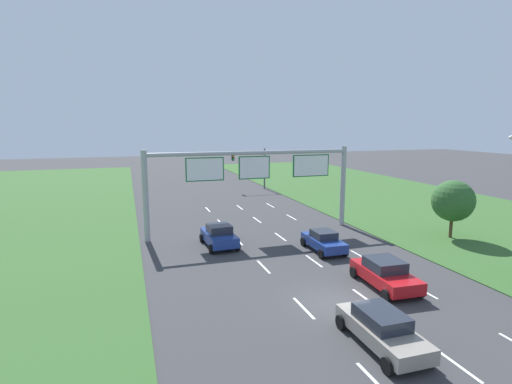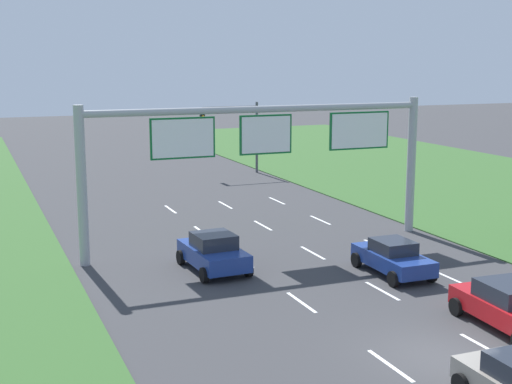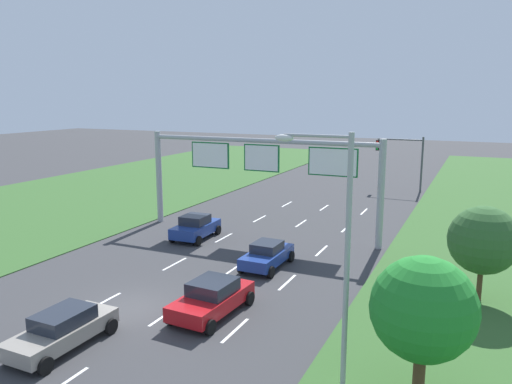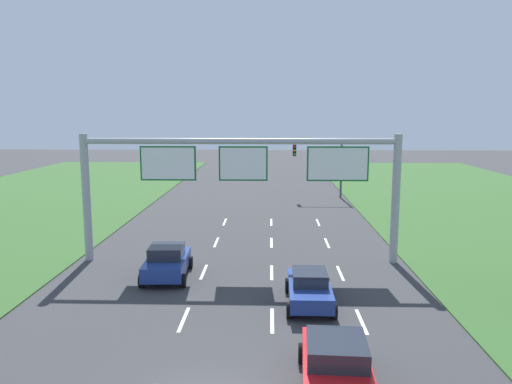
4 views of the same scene
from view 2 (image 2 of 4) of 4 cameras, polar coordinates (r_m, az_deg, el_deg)
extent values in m
plane|color=#38383A|center=(22.92, 14.46, -12.61)|extent=(200.00, 200.00, 0.00)
cube|color=white|center=(21.98, 10.69, -13.48)|extent=(0.14, 2.40, 0.01)
cube|color=white|center=(26.83, 3.65, -8.79)|extent=(0.14, 2.40, 0.01)
cube|color=white|center=(32.07, -1.06, -5.51)|extent=(0.14, 2.40, 0.01)
cube|color=white|center=(37.54, -4.39, -3.15)|extent=(0.14, 2.40, 0.01)
cube|color=white|center=(43.15, -6.85, -1.38)|extent=(0.14, 2.40, 0.01)
cube|color=white|center=(23.94, 17.89, -11.75)|extent=(0.14, 2.40, 0.01)
cube|color=white|center=(28.46, 10.06, -7.79)|extent=(0.14, 2.40, 0.01)
cube|color=white|center=(33.45, 4.56, -4.87)|extent=(0.14, 2.40, 0.01)
cube|color=white|center=(38.72, 0.55, -2.69)|extent=(0.14, 2.40, 0.01)
cube|color=white|center=(44.18, -2.47, -1.04)|extent=(0.14, 2.40, 0.01)
cube|color=white|center=(30.41, 15.69, -6.83)|extent=(0.14, 2.40, 0.01)
cube|color=white|center=(35.12, 9.68, -4.24)|extent=(0.14, 2.40, 0.01)
cube|color=white|center=(40.18, 5.16, -2.25)|extent=(0.14, 2.40, 0.01)
cube|color=white|center=(45.46, 1.68, -0.70)|extent=(0.14, 2.40, 0.01)
cube|color=navy|center=(30.50, 10.89, -5.33)|extent=(1.80, 4.07, 0.62)
cube|color=#232833|center=(30.35, 10.91, -4.28)|extent=(1.47, 1.72, 0.52)
cylinder|color=black|center=(31.35, 8.04, -5.40)|extent=(0.23, 0.64, 0.64)
cylinder|color=black|center=(32.24, 10.81, -5.04)|extent=(0.23, 0.64, 0.64)
cylinder|color=black|center=(28.93, 10.93, -6.86)|extent=(0.23, 0.64, 0.64)
cylinder|color=black|center=(29.90, 13.84, -6.40)|extent=(0.23, 0.64, 0.64)
cube|color=navy|center=(30.52, -3.43, -5.06)|extent=(2.10, 4.08, 0.71)
cube|color=#232833|center=(30.31, -3.41, -3.89)|extent=(1.70, 1.80, 0.60)
cylinder|color=black|center=(31.60, -6.05, -5.22)|extent=(0.25, 0.65, 0.64)
cylinder|color=black|center=(32.26, -2.75, -4.84)|extent=(0.25, 0.65, 0.64)
cylinder|color=black|center=(28.99, -4.18, -6.65)|extent=(0.25, 0.65, 0.64)
cylinder|color=black|center=(29.70, -0.63, -6.20)|extent=(0.25, 0.65, 0.64)
cube|color=red|center=(25.55, 19.77, -8.90)|extent=(2.20, 4.55, 0.65)
cube|color=#232833|center=(25.44, 19.71, -7.51)|extent=(1.84, 2.06, 0.58)
cylinder|color=black|center=(26.34, 15.73, -8.83)|extent=(0.26, 0.65, 0.64)
cylinder|color=black|center=(27.48, 19.18, -8.21)|extent=(0.26, 0.65, 0.64)
cylinder|color=#9EA0A5|center=(31.51, -13.77, 0.42)|extent=(0.44, 0.44, 7.00)
cylinder|color=#9EA0A5|center=(37.77, 12.31, 2.13)|extent=(0.44, 0.44, 7.00)
cylinder|color=#9EA0A5|center=(33.39, 0.47, 6.64)|extent=(16.80, 0.32, 0.32)
cube|color=#0C5B28|center=(32.21, -5.88, 4.31)|extent=(3.01, 0.12, 1.86)
cube|color=white|center=(32.15, -5.84, 4.30)|extent=(2.85, 0.01, 1.70)
cube|color=#0C5B28|center=(33.57, 0.78, 4.62)|extent=(2.62, 0.12, 1.86)
cube|color=white|center=(33.52, 0.83, 4.61)|extent=(2.46, 0.01, 1.70)
cube|color=#0C5B28|center=(35.85, 8.26, 4.89)|extent=(3.29, 0.12, 1.86)
cube|color=white|center=(35.79, 8.31, 4.88)|extent=(3.13, 0.01, 1.70)
cylinder|color=#47494F|center=(56.48, 0.06, 4.39)|extent=(0.20, 0.20, 5.60)
cylinder|color=#47494F|center=(55.46, -2.10, 6.81)|extent=(4.50, 0.14, 0.14)
cube|color=black|center=(54.77, -4.32, 6.06)|extent=(0.32, 0.36, 1.10)
sphere|color=red|center=(54.55, -4.26, 6.43)|extent=(0.22, 0.22, 0.22)
sphere|color=orange|center=(54.58, -4.25, 6.04)|extent=(0.22, 0.22, 0.22)
sphere|color=green|center=(54.61, -4.25, 5.65)|extent=(0.22, 0.22, 0.22)
camera|label=1|loc=(3.29, 66.79, 3.75)|focal=28.00mm
camera|label=3|loc=(26.98, 69.19, 5.23)|focal=35.00mm
camera|label=4|loc=(15.13, 51.86, 3.28)|focal=35.00mm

